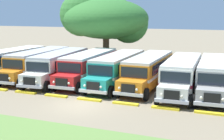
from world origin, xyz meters
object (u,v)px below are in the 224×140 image
object	(u,v)px
parked_bus_slot_1	(38,62)
parked_bus_slot_2	(59,65)
parked_bus_slot_4	(118,68)
parked_bus_slot_6	(182,73)
parked_bus_slot_0	(11,61)
parked_bus_slot_7	(214,75)
parked_bus_slot_3	(89,65)
parked_bus_slot_5	(148,69)
broad_shade_tree	(106,19)

from	to	relation	value
parked_bus_slot_1	parked_bus_slot_2	distance (m)	2.84
parked_bus_slot_4	parked_bus_slot_6	bearing A→B (deg)	85.18
parked_bus_slot_2	parked_bus_slot_0	bearing A→B (deg)	-94.63
parked_bus_slot_4	parked_bus_slot_7	distance (m)	8.80
parked_bus_slot_1	parked_bus_slot_4	world-z (taller)	same
parked_bus_slot_0	parked_bus_slot_3	bearing A→B (deg)	95.02
parked_bus_slot_1	parked_bus_slot_4	xyz separation A→B (m)	(9.01, 0.07, 0.00)
parked_bus_slot_2	parked_bus_slot_7	distance (m)	14.99
parked_bus_slot_4	parked_bus_slot_5	bearing A→B (deg)	94.42
parked_bus_slot_5	parked_bus_slot_2	bearing A→B (deg)	-85.51
parked_bus_slot_3	parked_bus_slot_5	xyz separation A→B (m)	(6.07, 0.05, 0.00)
parked_bus_slot_0	parked_bus_slot_5	bearing A→B (deg)	93.48
parked_bus_slot_1	parked_bus_slot_7	xyz separation A→B (m)	(17.81, -0.16, 0.00)
parked_bus_slot_2	broad_shade_tree	distance (m)	11.03
parked_bus_slot_7	broad_shade_tree	distance (m)	17.70
parked_bus_slot_5	broad_shade_tree	bearing A→B (deg)	-138.91
parked_bus_slot_2	parked_bus_slot_3	distance (m)	3.10
parked_bus_slot_0	parked_bus_slot_5	size ratio (longest dim) A/B	1.00
parked_bus_slot_7	parked_bus_slot_5	bearing A→B (deg)	-97.11
parked_bus_slot_5	parked_bus_slot_7	bearing A→B (deg)	85.62
parked_bus_slot_3	parked_bus_slot_1	bearing A→B (deg)	-89.75
parked_bus_slot_6	parked_bus_slot_7	bearing A→B (deg)	93.08
parked_bus_slot_1	parked_bus_slot_6	bearing A→B (deg)	85.75
parked_bus_slot_3	parked_bus_slot_6	size ratio (longest dim) A/B	1.00
parked_bus_slot_4	parked_bus_slot_7	bearing A→B (deg)	88.14
parked_bus_slot_6	broad_shade_tree	size ratio (longest dim) A/B	0.95
parked_bus_slot_2	parked_bus_slot_4	xyz separation A→B (m)	(6.20, 0.44, 0.00)
parked_bus_slot_3	parked_bus_slot_6	xyz separation A→B (m)	(9.30, -0.67, 0.00)
parked_bus_slot_6	parked_bus_slot_7	distance (m)	2.68
parked_bus_slot_0	parked_bus_slot_1	world-z (taller)	same
parked_bus_slot_0	parked_bus_slot_6	bearing A→B (deg)	90.75
parked_bus_slot_5	parked_bus_slot_0	bearing A→B (deg)	-87.06
parked_bus_slot_6	parked_bus_slot_7	xyz separation A→B (m)	(2.67, 0.25, 0.00)
parked_bus_slot_4	parked_bus_slot_7	world-z (taller)	same
parked_bus_slot_1	parked_bus_slot_7	size ratio (longest dim) A/B	1.00
parked_bus_slot_3	parked_bus_slot_7	distance (m)	11.97
parked_bus_slot_4	parked_bus_slot_7	size ratio (longest dim) A/B	1.00
parked_bus_slot_4	parked_bus_slot_5	size ratio (longest dim) A/B	1.00
broad_shade_tree	parked_bus_slot_1	bearing A→B (deg)	-111.33
parked_bus_slot_1	parked_bus_slot_7	bearing A→B (deg)	86.78
parked_bus_slot_2	broad_shade_tree	world-z (taller)	broad_shade_tree
parked_bus_slot_6	parked_bus_slot_4	bearing A→B (deg)	-96.67
parked_bus_slot_1	parked_bus_slot_7	world-z (taller)	same
parked_bus_slot_5	broad_shade_tree	world-z (taller)	broad_shade_tree
parked_bus_slot_6	parked_bus_slot_1	bearing A→B (deg)	-93.80
parked_bus_slot_1	parked_bus_slot_4	bearing A→B (deg)	87.71
parked_bus_slot_0	parked_bus_slot_4	bearing A→B (deg)	92.98
parked_bus_slot_7	parked_bus_slot_3	bearing A→B (deg)	-94.57
parked_bus_slot_3	parked_bus_slot_4	world-z (taller)	same
parked_bus_slot_0	parked_bus_slot_2	size ratio (longest dim) A/B	0.99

